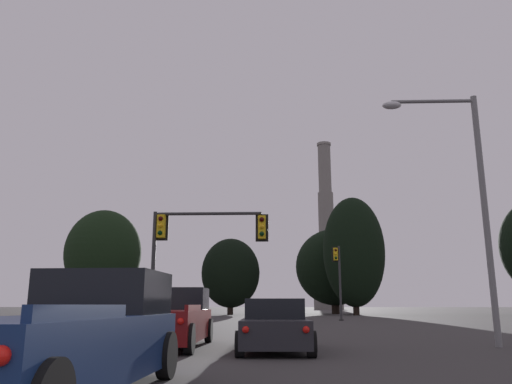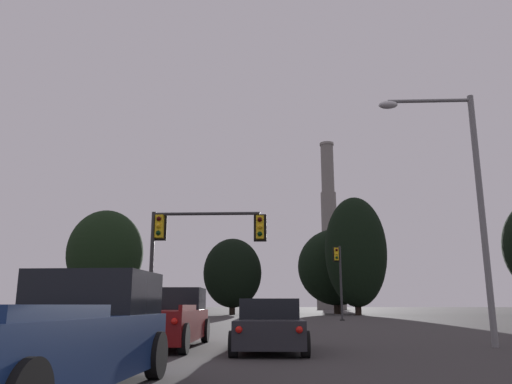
{
  "view_description": "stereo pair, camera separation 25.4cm",
  "coord_description": "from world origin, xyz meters",
  "px_view_note": "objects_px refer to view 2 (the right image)",
  "views": [
    {
      "loc": [
        -0.06,
        -1.47,
        1.26
      ],
      "look_at": [
        -1.34,
        32.11,
        8.88
      ],
      "focal_mm": 35.0,
      "sensor_mm": 36.0,
      "label": 1
    },
    {
      "loc": [
        0.19,
        -1.46,
        1.26
      ],
      "look_at": [
        -1.34,
        32.11,
        8.88
      ],
      "focal_mm": 35.0,
      "sensor_mm": 36.0,
      "label": 2
    }
  ],
  "objects_px": {
    "smokestack": "(330,241)",
    "street_lamp": "(463,186)",
    "pickup_truck_left_lane_front": "(166,320)",
    "traffic_light_far_right": "(339,271)",
    "pickup_truck_left_lane_second": "(53,338)",
    "traffic_light_overhead_left": "(191,239)",
    "sedan_center_lane_front": "(270,326)"
  },
  "relations": [
    {
      "from": "street_lamp",
      "to": "traffic_light_overhead_left",
      "type": "bearing_deg",
      "value": 148.42
    },
    {
      "from": "pickup_truck_left_lane_second",
      "to": "smokestack",
      "type": "height_order",
      "value": "smokestack"
    },
    {
      "from": "traffic_light_overhead_left",
      "to": "street_lamp",
      "type": "bearing_deg",
      "value": -31.58
    },
    {
      "from": "sedan_center_lane_front",
      "to": "traffic_light_overhead_left",
      "type": "relative_size",
      "value": 0.87
    },
    {
      "from": "pickup_truck_left_lane_second",
      "to": "sedan_center_lane_front",
      "type": "xyz_separation_m",
      "value": [
        2.92,
        7.46,
        -0.14
      ]
    },
    {
      "from": "smokestack",
      "to": "traffic_light_overhead_left",
      "type": "bearing_deg",
      "value": -98.82
    },
    {
      "from": "traffic_light_overhead_left",
      "to": "smokestack",
      "type": "distance_m",
      "value": 119.14
    },
    {
      "from": "traffic_light_far_right",
      "to": "traffic_light_overhead_left",
      "type": "relative_size",
      "value": 1.13
    },
    {
      "from": "smokestack",
      "to": "pickup_truck_left_lane_second",
      "type": "bearing_deg",
      "value": -97.52
    },
    {
      "from": "pickup_truck_left_lane_front",
      "to": "traffic_light_far_right",
      "type": "xyz_separation_m",
      "value": [
        8.5,
        26.36,
        3.19
      ]
    },
    {
      "from": "traffic_light_overhead_left",
      "to": "smokestack",
      "type": "height_order",
      "value": "smokestack"
    },
    {
      "from": "pickup_truck_left_lane_front",
      "to": "street_lamp",
      "type": "distance_m",
      "value": 10.44
    },
    {
      "from": "street_lamp",
      "to": "traffic_light_far_right",
      "type": "bearing_deg",
      "value": 92.28
    },
    {
      "from": "traffic_light_far_right",
      "to": "street_lamp",
      "type": "height_order",
      "value": "street_lamp"
    },
    {
      "from": "smokestack",
      "to": "street_lamp",
      "type": "bearing_deg",
      "value": -93.8
    },
    {
      "from": "pickup_truck_left_lane_front",
      "to": "traffic_light_overhead_left",
      "type": "xyz_separation_m",
      "value": [
        -0.43,
        6.37,
        3.33
      ]
    },
    {
      "from": "street_lamp",
      "to": "pickup_truck_left_lane_front",
      "type": "bearing_deg",
      "value": -178.55
    },
    {
      "from": "traffic_light_overhead_left",
      "to": "pickup_truck_left_lane_front",
      "type": "bearing_deg",
      "value": -86.16
    },
    {
      "from": "traffic_light_far_right",
      "to": "smokestack",
      "type": "bearing_deg",
      "value": 84.57
    },
    {
      "from": "sedan_center_lane_front",
      "to": "traffic_light_far_right",
      "type": "distance_m",
      "value": 28.23
    },
    {
      "from": "pickup_truck_left_lane_front",
      "to": "smokestack",
      "type": "xyz_separation_m",
      "value": [
        17.72,
        123.24,
        17.73
      ]
    },
    {
      "from": "sedan_center_lane_front",
      "to": "street_lamp",
      "type": "height_order",
      "value": "street_lamp"
    },
    {
      "from": "pickup_truck_left_lane_second",
      "to": "smokestack",
      "type": "relative_size",
      "value": 0.12
    },
    {
      "from": "pickup_truck_left_lane_front",
      "to": "pickup_truck_left_lane_second",
      "type": "relative_size",
      "value": 1.0
    },
    {
      "from": "pickup_truck_left_lane_front",
      "to": "sedan_center_lane_front",
      "type": "height_order",
      "value": "pickup_truck_left_lane_front"
    },
    {
      "from": "sedan_center_lane_front",
      "to": "smokestack",
      "type": "bearing_deg",
      "value": 82.54
    },
    {
      "from": "pickup_truck_left_lane_front",
      "to": "sedan_center_lane_front",
      "type": "xyz_separation_m",
      "value": [
        3.23,
        -1.17,
        -0.14
      ]
    },
    {
      "from": "sedan_center_lane_front",
      "to": "smokestack",
      "type": "distance_m",
      "value": 126.52
    },
    {
      "from": "pickup_truck_left_lane_front",
      "to": "sedan_center_lane_front",
      "type": "distance_m",
      "value": 3.44
    },
    {
      "from": "sedan_center_lane_front",
      "to": "traffic_light_overhead_left",
      "type": "xyz_separation_m",
      "value": [
        -3.65,
        7.54,
        3.47
      ]
    },
    {
      "from": "pickup_truck_left_lane_second",
      "to": "traffic_light_overhead_left",
      "type": "distance_m",
      "value": 15.38
    },
    {
      "from": "pickup_truck_left_lane_front",
      "to": "traffic_light_overhead_left",
      "type": "relative_size",
      "value": 1.02
    }
  ]
}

